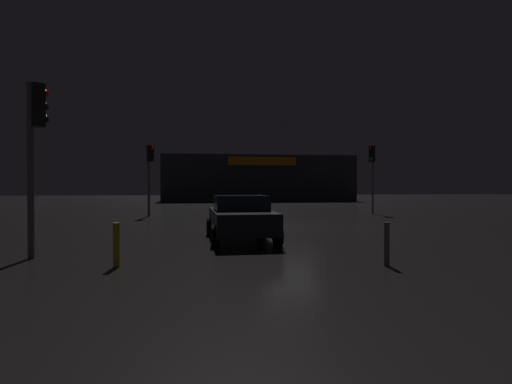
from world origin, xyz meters
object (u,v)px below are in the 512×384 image
(traffic_signal_opposite, at_px, (35,134))
(car_near, at_px, (241,217))
(store_building, at_px, (256,179))
(traffic_signal_cross_left, at_px, (372,162))
(traffic_signal_main, at_px, (150,166))

(traffic_signal_opposite, bearing_deg, car_near, 26.15)
(store_building, relative_size, traffic_signal_cross_left, 5.18)
(traffic_signal_cross_left, xyz_separation_m, car_near, (-9.03, -11.05, -2.41))
(traffic_signal_main, bearing_deg, traffic_signal_cross_left, 1.01)
(store_building, relative_size, traffic_signal_main, 5.43)
(store_building, relative_size, traffic_signal_opposite, 5.21)
(traffic_signal_main, distance_m, traffic_signal_opposite, 13.35)
(traffic_signal_main, bearing_deg, traffic_signal_opposite, -95.07)
(store_building, xyz_separation_m, traffic_signal_main, (-9.40, -25.26, 0.26))
(store_building, height_order, traffic_signal_cross_left, store_building)
(store_building, xyz_separation_m, traffic_signal_cross_left, (3.49, -25.03, 0.60))
(traffic_signal_cross_left, bearing_deg, traffic_signal_opposite, -136.14)
(store_building, xyz_separation_m, traffic_signal_opposite, (-10.58, -38.55, 0.35))
(traffic_signal_opposite, xyz_separation_m, traffic_signal_cross_left, (14.07, 13.52, 0.25))
(traffic_signal_main, xyz_separation_m, traffic_signal_opposite, (-1.18, -13.29, 0.09))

